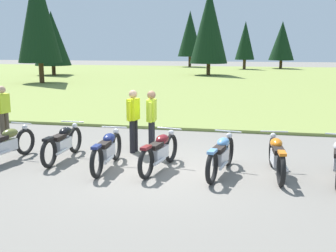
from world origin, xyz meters
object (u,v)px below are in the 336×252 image
Objects in this scene: motorcycle_sky_blue at (221,155)px; rider_in_hivis_vest at (133,117)px; motorcycle_maroon at (160,151)px; motorcycle_orange at (277,156)px; motorcycle_black at (63,143)px; rider_with_back_turned at (152,118)px; motorcycle_olive at (6,144)px; rider_near_row_end at (3,111)px; motorcycle_navy at (107,150)px.

motorcycle_sky_blue is 2.87m from rider_in_hivis_vest.
motorcycle_maroon and motorcycle_orange have the same top height.
motorcycle_black is 2.57m from motorcycle_maroon.
rider_with_back_turned is at bearing 26.79° from motorcycle_black.
rider_in_hivis_vest is (2.79, 1.53, 0.51)m from motorcycle_olive.
motorcycle_maroon is 1.00× the size of motorcycle_sky_blue.
motorcycle_orange is 1.26× the size of rider_near_row_end.
motorcycle_sky_blue is 1.25× the size of rider_in_hivis_vest.
motorcycle_maroon is (1.21, 0.14, 0.00)m from motorcycle_navy.
rider_near_row_end is at bearing 168.69° from motorcycle_orange.
rider_in_hivis_vest is at bearing 83.64° from motorcycle_navy.
motorcycle_navy is 4.31m from rider_near_row_end.
rider_in_hivis_vest is 1.00× the size of rider_near_row_end.
motorcycle_maroon and motorcycle_sky_blue have the same top height.
motorcycle_olive and motorcycle_orange have the same top height.
motorcycle_orange is at bearing -20.89° from rider_with_back_turned.
rider_near_row_end is (-5.08, 1.68, 0.51)m from motorcycle_maroon.
motorcycle_black is 1.26× the size of rider_with_back_turned.
motorcycle_olive is 1.25× the size of rider_with_back_turned.
motorcycle_orange is (6.42, 0.28, 0.00)m from motorcycle_olive.
rider_with_back_turned reaches higher than motorcycle_black.
motorcycle_black and motorcycle_sky_blue have the same top height.
motorcycle_orange is at bearing -1.91° from motorcycle_black.
motorcycle_maroon is at bearing -68.52° from rider_with_back_turned.
rider_near_row_end reaches higher than motorcycle_sky_blue.
rider_in_hivis_vest is (0.17, 1.54, 0.51)m from motorcycle_navy.
rider_with_back_turned and rider_near_row_end have the same top height.
rider_in_hivis_vest reaches higher than motorcycle_olive.
rider_in_hivis_vest is 1.00× the size of rider_with_back_turned.
rider_near_row_end is at bearing 161.67° from motorcycle_maroon.
motorcycle_black and motorcycle_navy have the same top height.
rider_in_hivis_vest is (-3.63, 1.25, 0.51)m from motorcycle_orange.
motorcycle_navy is 1.00× the size of motorcycle_orange.
rider_in_hivis_vest is 4.05m from rider_near_row_end.
rider_in_hivis_vest reaches higher than motorcycle_black.
motorcycle_olive is 1.00× the size of motorcycle_sky_blue.
motorcycle_black is 1.00× the size of motorcycle_navy.
motorcycle_sky_blue is at bearing 1.19° from motorcycle_olive.
rider_with_back_turned reaches higher than motorcycle_navy.
rider_near_row_end is (-4.55, 0.34, 0.00)m from rider_with_back_turned.
rider_near_row_end is (-7.67, 1.54, 0.51)m from motorcycle_orange.
motorcycle_navy is at bearing -18.92° from motorcycle_black.
motorcycle_black is 2.92m from rider_near_row_end.
motorcycle_maroon is 1.25× the size of rider_in_hivis_vest.
motorcycle_sky_blue is (5.23, 0.11, 0.00)m from motorcycle_olive.
motorcycle_olive is 1.25× the size of rider_in_hivis_vest.
motorcycle_maroon is 0.99× the size of motorcycle_orange.
motorcycle_orange is 3.87m from rider_in_hivis_vest.
rider_near_row_end reaches higher than motorcycle_orange.
rider_near_row_end reaches higher than motorcycle_maroon.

